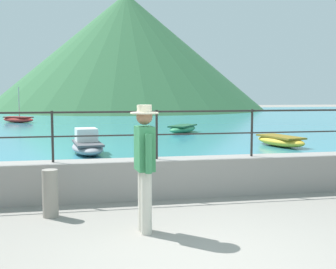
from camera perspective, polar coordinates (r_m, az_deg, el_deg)
ground_plane at (r=5.24m, az=4.92°, el=-16.01°), size 120.00×120.00×0.00m
promenade_wall at (r=8.14m, az=-1.46°, el=-5.63°), size 20.00×0.56×0.70m
railing at (r=8.01m, az=-1.47°, el=1.22°), size 18.44×0.04×0.90m
lake_water at (r=30.60m, az=-8.87°, el=1.83°), size 64.00×44.32×0.06m
hill_main at (r=50.47m, az=-5.38°, el=10.55°), size 30.61×30.61×12.89m
person_walking at (r=6.00m, az=-3.04°, el=-3.54°), size 0.38×0.57×1.75m
bollard at (r=7.08m, az=-14.97°, el=-7.35°), size 0.24×0.24×0.74m
boat_0 at (r=13.65m, az=-10.40°, el=-1.33°), size 1.13×2.38×0.76m
boat_2 at (r=20.41m, az=1.91°, el=0.76°), size 2.05×2.40×0.36m
boat_3 at (r=29.03m, az=-18.77°, el=1.88°), size 2.37×2.11×2.21m
boat_5 at (r=15.79m, az=14.32°, el=-0.77°), size 1.34×2.43×0.36m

